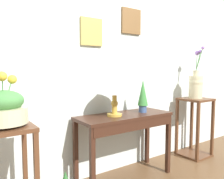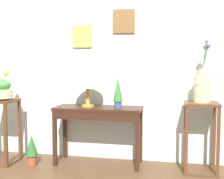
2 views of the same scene
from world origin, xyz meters
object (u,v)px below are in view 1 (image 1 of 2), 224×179
(potted_plant_on_console, at_px, (143,95))
(flower_vase_tall_right, at_px, (196,84))
(console_table, at_px, (126,125))
(pedestal_stand_right, at_px, (194,127))
(planter_bowl_wide_left, at_px, (4,107))
(table_lamp, at_px, (115,85))

(potted_plant_on_console, xyz_separation_m, flower_vase_tall_right, (1.00, -0.01, 0.09))
(console_table, height_order, potted_plant_on_console, potted_plant_on_console)
(flower_vase_tall_right, bearing_deg, pedestal_stand_right, 164.29)
(pedestal_stand_right, relative_size, flower_vase_tall_right, 1.14)
(potted_plant_on_console, height_order, flower_vase_tall_right, flower_vase_tall_right)
(planter_bowl_wide_left, height_order, pedestal_stand_right, planter_bowl_wide_left)
(flower_vase_tall_right, bearing_deg, planter_bowl_wide_left, -176.12)
(potted_plant_on_console, bearing_deg, flower_vase_tall_right, -0.29)
(console_table, height_order, planter_bowl_wide_left, planter_bowl_wide_left)
(table_lamp, bearing_deg, console_table, -9.71)
(table_lamp, xyz_separation_m, planter_bowl_wide_left, (-1.11, -0.19, -0.11))
(table_lamp, distance_m, potted_plant_on_console, 0.41)
(console_table, bearing_deg, pedestal_stand_right, 0.15)
(table_lamp, height_order, planter_bowl_wide_left, planter_bowl_wide_left)
(console_table, xyz_separation_m, flower_vase_tall_right, (1.25, 0.00, 0.41))
(table_lamp, distance_m, planter_bowl_wide_left, 1.13)
(console_table, relative_size, pedestal_stand_right, 1.32)
(planter_bowl_wide_left, bearing_deg, table_lamp, 9.73)
(console_table, distance_m, pedestal_stand_right, 1.27)
(console_table, height_order, flower_vase_tall_right, flower_vase_tall_right)
(table_lamp, height_order, pedestal_stand_right, table_lamp)
(planter_bowl_wide_left, relative_size, pedestal_stand_right, 0.50)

